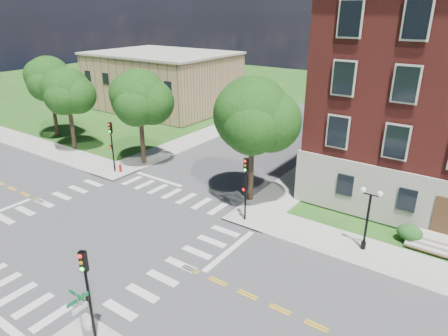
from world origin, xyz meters
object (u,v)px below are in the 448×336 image
Objects in this scene: traffic_signal_nw at (112,141)px; street_sign_pole at (80,310)px; traffic_signal_ne at (246,181)px; twin_lamp_west at (368,216)px; traffic_signal_se at (87,285)px; fire_hydrant at (120,168)px.

street_sign_pole is (15.51, -15.07, -0.88)m from traffic_signal_nw.
traffic_signal_ne is 1.13× the size of twin_lamp_west.
traffic_signal_nw is at bearing -179.08° from twin_lamp_west.
traffic_signal_ne is 15.10m from traffic_signal_nw.
traffic_signal_nw is (-15.08, 0.77, 0.00)m from traffic_signal_ne.
traffic_signal_nw is at bearing 136.78° from traffic_signal_se.
traffic_signal_ne is 14.33m from street_sign_pole.
fire_hydrant is (0.47, 0.31, -2.72)m from traffic_signal_nw.
traffic_signal_se is at bearing -43.22° from traffic_signal_nw.
traffic_signal_nw is at bearing 177.08° from traffic_signal_ne.
traffic_signal_nw reaches higher than street_sign_pole.
traffic_signal_se is 16.86m from twin_lamp_west.
twin_lamp_west is (23.39, 0.38, -0.66)m from traffic_signal_nw.
street_sign_pole is (0.15, -0.63, -0.88)m from traffic_signal_se.
street_sign_pole is (-7.88, -15.44, -0.21)m from twin_lamp_west.
street_sign_pole reaches higher than fire_hydrant.
twin_lamp_west reaches higher than fire_hydrant.
traffic_signal_se is at bearing 103.56° from street_sign_pole.
traffic_signal_nw is (-15.36, 14.44, 0.00)m from traffic_signal_se.
traffic_signal_se is 21.13m from fire_hydrant.
traffic_signal_se is 1.55× the size of street_sign_pole.
traffic_signal_ne is at bearing -4.23° from fire_hydrant.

